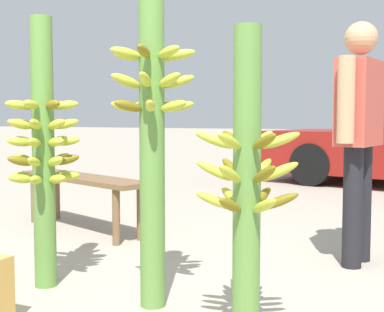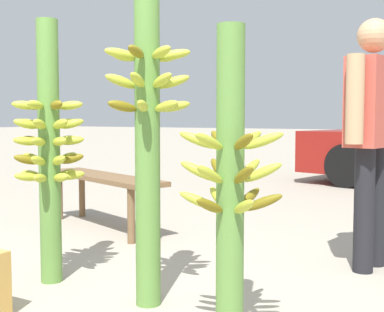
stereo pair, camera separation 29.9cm
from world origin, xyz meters
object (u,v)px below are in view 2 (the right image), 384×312
at_px(banana_stalk_left, 49,149).
at_px(banana_stalk_right, 230,184).
at_px(vendor_person, 372,123).
at_px(banana_stalk_center, 147,131).
at_px(market_bench, 103,183).

distance_m(banana_stalk_left, banana_stalk_right, 1.34).
bearing_deg(banana_stalk_left, vendor_person, 38.74).
xyz_separation_m(banana_stalk_center, vendor_person, (0.84, 1.28, 0.03)).
bearing_deg(market_bench, banana_stalk_center, -23.10).
distance_m(vendor_person, market_bench, 2.37).
bearing_deg(vendor_person, banana_stalk_left, -42.56).
bearing_deg(banana_stalk_left, banana_stalk_right, -10.59).
height_order(banana_stalk_left, banana_stalk_right, banana_stalk_left).
distance_m(banana_stalk_left, vendor_person, 2.02).
xyz_separation_m(banana_stalk_center, banana_stalk_right, (0.59, -0.22, -0.21)).
height_order(banana_stalk_right, vendor_person, vendor_person).
relative_size(banana_stalk_right, vendor_person, 0.85).
relative_size(banana_stalk_left, vendor_person, 0.97).
bearing_deg(market_bench, vendor_person, 17.91).
xyz_separation_m(banana_stalk_left, market_bench, (-0.73, 1.34, -0.40)).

